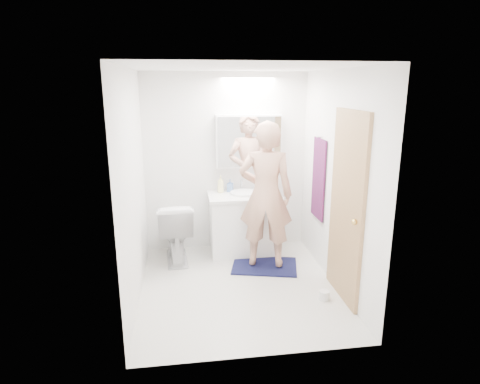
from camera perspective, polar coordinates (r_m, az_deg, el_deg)
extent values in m
plane|color=silver|center=(4.77, -0.17, -13.08)|extent=(2.50, 2.50, 0.00)
plane|color=white|center=(4.21, -0.20, 17.09)|extent=(2.50, 2.50, 0.00)
plane|color=white|center=(5.55, -1.98, 4.12)|extent=(2.50, 0.00, 2.50)
plane|color=white|center=(3.16, 2.98, -4.36)|extent=(2.50, 0.00, 2.50)
plane|color=white|center=(4.33, -14.76, 0.51)|extent=(0.00, 2.50, 2.50)
plane|color=white|center=(4.62, 13.47, 1.48)|extent=(0.00, 2.50, 2.50)
cube|color=white|center=(5.52, 0.58, -4.67)|extent=(0.90, 0.55, 0.78)
cube|color=white|center=(5.39, 0.59, -0.56)|extent=(0.95, 0.58, 0.04)
cylinder|color=white|center=(5.41, 0.54, -0.12)|extent=(0.36, 0.36, 0.03)
cylinder|color=#B4B4B8|center=(5.58, 0.25, 1.02)|extent=(0.02, 0.02, 0.16)
cube|color=white|center=(5.47, 1.23, 7.14)|extent=(0.88, 0.14, 0.70)
cube|color=silver|center=(5.39, 1.36, 7.04)|extent=(0.84, 0.01, 0.66)
imported|color=white|center=(5.35, -9.07, -5.40)|extent=(0.49, 0.81, 0.80)
cube|color=#13173B|center=(5.24, 3.46, -10.30)|extent=(0.91, 0.73, 0.02)
imported|color=tan|center=(4.91, 3.62, -0.43)|extent=(0.74, 0.57, 1.79)
cube|color=tan|center=(4.35, 14.73, -2.16)|extent=(0.04, 0.80, 2.00)
sphere|color=gold|center=(4.09, 15.77, -4.07)|extent=(0.06, 0.06, 0.06)
cube|color=#13153D|center=(5.13, 10.95, 1.82)|extent=(0.02, 0.42, 1.00)
cylinder|color=silver|center=(5.04, 11.10, 7.58)|extent=(0.07, 0.02, 0.02)
imported|color=#F2E99C|center=(5.47, -2.74, 1.11)|extent=(0.09, 0.09, 0.23)
imported|color=#5478B5|center=(5.52, -1.39, 0.92)|extent=(0.10, 0.10, 0.17)
imported|color=#3D41B7|center=(5.57, 2.73, 0.65)|extent=(0.13, 0.13, 0.10)
cylinder|color=silver|center=(4.58, 11.73, -14.00)|extent=(0.11, 0.11, 0.10)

